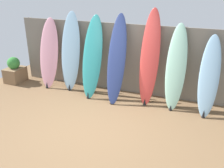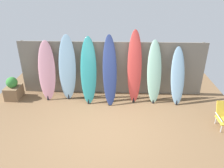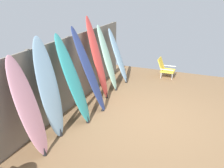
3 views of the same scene
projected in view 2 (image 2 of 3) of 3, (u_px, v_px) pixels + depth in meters
The scene contains 10 objects.
ground at pixel (108, 127), 5.84m from camera, with size 7.68×7.68×0.00m, color brown.
fence_back at pixel (112, 68), 7.25m from camera, with size 6.08×0.11×1.80m.
surfboard_pink_0 at pixel (47, 71), 6.98m from camera, with size 0.60×0.63×1.87m.
surfboard_skyblue_1 at pixel (67, 68), 6.94m from camera, with size 0.57×0.45×2.07m.
surfboard_teal_2 at pixel (89, 71), 6.80m from camera, with size 0.55×0.80×2.02m.
surfboard_navy_3 at pixel (110, 71), 6.73m from camera, with size 0.51×0.87×2.08m.
surfboard_red_4 at pixel (135, 67), 6.79m from camera, with size 0.46×0.65×2.23m.
surfboard_seafoam_5 at pixel (154, 72), 6.81m from camera, with size 0.48×0.68×1.93m.
surfboard_skyblue_6 at pixel (178, 76), 6.77m from camera, with size 0.44×0.70×1.73m.
planter_box at pixel (13, 89), 7.15m from camera, with size 0.45×0.56×0.75m.
Camera 2 is at (0.28, -4.74, 3.60)m, focal length 35.00 mm.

